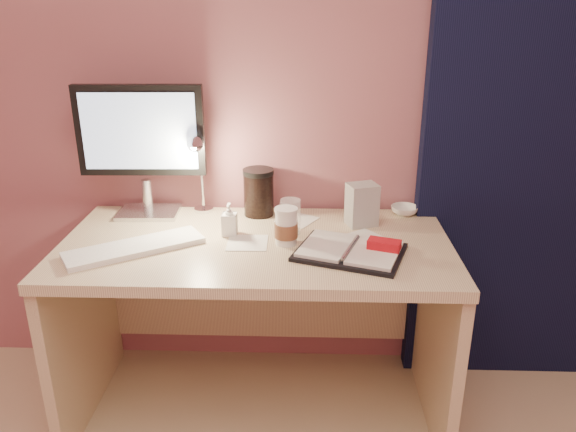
{
  "coord_description": "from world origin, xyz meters",
  "views": [
    {
      "loc": [
        0.18,
        -0.46,
        1.54
      ],
      "look_at": [
        0.12,
        1.33,
        0.85
      ],
      "focal_mm": 35.0,
      "sensor_mm": 36.0,
      "label": 1
    }
  ],
  "objects_px": {
    "keyboard": "(135,247)",
    "desk_lamp": "(197,167)",
    "planner": "(353,250)",
    "coffee_cup": "(286,227)",
    "clear_cup": "(290,217)",
    "dark_jar": "(259,195)",
    "lotion_bottle": "(229,219)",
    "bowl": "(404,210)",
    "monitor": "(142,139)",
    "product_box": "(362,205)",
    "desk": "(259,287)"
  },
  "relations": [
    {
      "from": "bowl",
      "to": "desk_lamp",
      "type": "distance_m",
      "value": 0.85
    },
    {
      "from": "product_box",
      "to": "dark_jar",
      "type": "bearing_deg",
      "value": 147.99
    },
    {
      "from": "clear_cup",
      "to": "lotion_bottle",
      "type": "distance_m",
      "value": 0.22
    },
    {
      "from": "clear_cup",
      "to": "product_box",
      "type": "height_order",
      "value": "product_box"
    },
    {
      "from": "planner",
      "to": "bowl",
      "type": "height_order",
      "value": "planner"
    },
    {
      "from": "clear_cup",
      "to": "coffee_cup",
      "type": "bearing_deg",
      "value": -97.16
    },
    {
      "from": "desk",
      "to": "monitor",
      "type": "xyz_separation_m",
      "value": [
        -0.46,
        0.18,
        0.54
      ]
    },
    {
      "from": "coffee_cup",
      "to": "product_box",
      "type": "relative_size",
      "value": 0.82
    },
    {
      "from": "clear_cup",
      "to": "desk_lamp",
      "type": "bearing_deg",
      "value": 159.6
    },
    {
      "from": "monitor",
      "to": "clear_cup",
      "type": "bearing_deg",
      "value": -18.63
    },
    {
      "from": "monitor",
      "to": "lotion_bottle",
      "type": "relative_size",
      "value": 4.31
    },
    {
      "from": "monitor",
      "to": "bowl",
      "type": "relative_size",
      "value": 4.81
    },
    {
      "from": "coffee_cup",
      "to": "clear_cup",
      "type": "height_order",
      "value": "coffee_cup"
    },
    {
      "from": "monitor",
      "to": "planner",
      "type": "height_order",
      "value": "monitor"
    },
    {
      "from": "dark_jar",
      "to": "lotion_bottle",
      "type": "bearing_deg",
      "value": -113.51
    },
    {
      "from": "keyboard",
      "to": "lotion_bottle",
      "type": "relative_size",
      "value": 3.92
    },
    {
      "from": "planner",
      "to": "lotion_bottle",
      "type": "xyz_separation_m",
      "value": [
        -0.44,
        0.16,
        0.05
      ]
    },
    {
      "from": "desk",
      "to": "planner",
      "type": "relative_size",
      "value": 3.36
    },
    {
      "from": "lotion_bottle",
      "to": "monitor",
      "type": "bearing_deg",
      "value": 151.52
    },
    {
      "from": "desk",
      "to": "planner",
      "type": "distance_m",
      "value": 0.45
    },
    {
      "from": "monitor",
      "to": "coffee_cup",
      "type": "xyz_separation_m",
      "value": [
        0.57,
        -0.27,
        -0.25
      ]
    },
    {
      "from": "desk",
      "to": "lotion_bottle",
      "type": "bearing_deg",
      "value": -175.05
    },
    {
      "from": "lotion_bottle",
      "to": "product_box",
      "type": "height_order",
      "value": "product_box"
    },
    {
      "from": "monitor",
      "to": "dark_jar",
      "type": "xyz_separation_m",
      "value": [
        0.45,
        0.02,
        -0.23
      ]
    },
    {
      "from": "monitor",
      "to": "desk",
      "type": "bearing_deg",
      "value": -23.85
    },
    {
      "from": "product_box",
      "to": "coffee_cup",
      "type": "bearing_deg",
      "value": -164.65
    },
    {
      "from": "desk_lamp",
      "to": "coffee_cup",
      "type": "bearing_deg",
      "value": -34.56
    },
    {
      "from": "planner",
      "to": "clear_cup",
      "type": "height_order",
      "value": "clear_cup"
    },
    {
      "from": "bowl",
      "to": "lotion_bottle",
      "type": "height_order",
      "value": "lotion_bottle"
    },
    {
      "from": "desk_lamp",
      "to": "bowl",
      "type": "bearing_deg",
      "value": 4.08
    },
    {
      "from": "product_box",
      "to": "desk_lamp",
      "type": "distance_m",
      "value": 0.65
    },
    {
      "from": "dark_jar",
      "to": "product_box",
      "type": "relative_size",
      "value": 1.04
    },
    {
      "from": "keyboard",
      "to": "planner",
      "type": "xyz_separation_m",
      "value": [
        0.75,
        -0.01,
        0.0
      ]
    },
    {
      "from": "product_box",
      "to": "desk_lamp",
      "type": "bearing_deg",
      "value": 157.68
    },
    {
      "from": "bowl",
      "to": "desk_lamp",
      "type": "xyz_separation_m",
      "value": [
        -0.82,
        -0.08,
        0.2
      ]
    },
    {
      "from": "bowl",
      "to": "dark_jar",
      "type": "bearing_deg",
      "value": -177.91
    },
    {
      "from": "lotion_bottle",
      "to": "desk_lamp",
      "type": "xyz_separation_m",
      "value": [
        -0.14,
        0.15,
        0.15
      ]
    },
    {
      "from": "lotion_bottle",
      "to": "desk_lamp",
      "type": "height_order",
      "value": "desk_lamp"
    },
    {
      "from": "bowl",
      "to": "monitor",
      "type": "bearing_deg",
      "value": -177.85
    },
    {
      "from": "keyboard",
      "to": "dark_jar",
      "type": "bearing_deg",
      "value": 8.88
    },
    {
      "from": "lotion_bottle",
      "to": "desk_lamp",
      "type": "bearing_deg",
      "value": 132.3
    },
    {
      "from": "keyboard",
      "to": "desk_lamp",
      "type": "relative_size",
      "value": 1.39
    },
    {
      "from": "keyboard",
      "to": "coffee_cup",
      "type": "bearing_deg",
      "value": -24.9
    },
    {
      "from": "dark_jar",
      "to": "clear_cup",
      "type": "bearing_deg",
      "value": -55.16
    },
    {
      "from": "dark_jar",
      "to": "monitor",
      "type": "bearing_deg",
      "value": -177.79
    },
    {
      "from": "bowl",
      "to": "lotion_bottle",
      "type": "xyz_separation_m",
      "value": [
        -0.68,
        -0.23,
        0.04
      ]
    },
    {
      "from": "desk",
      "to": "coffee_cup",
      "type": "bearing_deg",
      "value": -38.04
    },
    {
      "from": "planner",
      "to": "lotion_bottle",
      "type": "distance_m",
      "value": 0.47
    },
    {
      "from": "keyboard",
      "to": "bowl",
      "type": "xyz_separation_m",
      "value": [
        0.99,
        0.38,
        0.01
      ]
    },
    {
      "from": "desk",
      "to": "clear_cup",
      "type": "bearing_deg",
      "value": 4.83
    }
  ]
}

